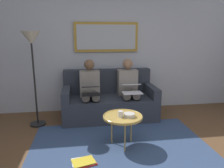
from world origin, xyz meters
name	(u,v)px	position (x,y,z in m)	size (l,w,h in m)	color
wall_rear	(106,49)	(0.00, -2.60, 1.30)	(6.00, 0.12, 2.60)	#B7BCC6
area_rug	(120,147)	(0.00, -0.85, 0.00)	(2.60, 1.80, 0.01)	#33476B
couch	(109,101)	(0.00, -2.12, 0.31)	(1.78, 0.90, 0.90)	#2D333D
framed_mirror	(106,37)	(0.00, -2.51, 1.55)	(1.30, 0.05, 0.59)	#B7892D
coffee_table	(123,117)	(-0.04, -0.90, 0.44)	(0.57, 0.57, 0.47)	tan
cup	(120,114)	(0.00, -0.86, 0.50)	(0.07, 0.07, 0.09)	silver
bowl	(129,115)	(-0.13, -0.86, 0.48)	(0.16, 0.16, 0.05)	beige
person_left	(128,86)	(-0.38, -2.05, 0.61)	(0.38, 0.58, 1.14)	gray
laptop_white	(131,88)	(-0.38, -1.81, 0.63)	(0.35, 0.37, 0.16)	white
person_right	(90,88)	(0.38, -2.05, 0.61)	(0.38, 0.58, 1.14)	gray
laptop_black	(91,90)	(0.38, -1.80, 0.62)	(0.32, 0.33, 0.14)	black
magazine_stack	(84,162)	(0.54, -0.51, 0.02)	(0.34, 0.28, 0.03)	red
standing_lamp	(32,49)	(1.34, -1.85, 1.37)	(0.32, 0.32, 1.66)	black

